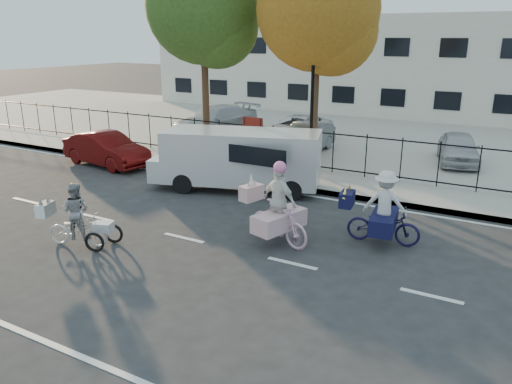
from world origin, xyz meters
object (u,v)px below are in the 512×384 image
Objects in this scene: lamppost at (312,89)px; pedestrian at (223,145)px; lot_car_b at (297,129)px; unicorn_bike at (278,213)px; red_sedan at (106,149)px; white_van at (239,157)px; zebra_trike at (77,222)px; bull_bike at (383,215)px; lot_car_d at (458,148)px; lot_car_a at (215,120)px; lot_car_c at (306,138)px.

lamppost is 2.82× the size of pedestrian.
lot_car_b is at bearing -129.20° from pedestrian.
unicorn_bike is (1.69, -5.92, -2.35)m from lamppost.
lamppost is at bearing -64.71° from red_sedan.
white_van is 2.66m from pedestrian.
bull_bike is at bearing -78.42° from zebra_trike.
lamppost reaches higher than red_sedan.
white_van is at bearing 60.36° from bull_bike.
lamppost reaches higher than lot_car_d.
red_sedan is at bearing 21.36° from zebra_trike.
lot_car_b is at bearing 19.27° from lot_car_a.
bull_bike is (6.34, 3.72, 0.12)m from zebra_trike.
unicorn_bike is 0.49× the size of lot_car_b.
lot_car_d is (11.32, -0.30, -0.11)m from lot_car_a.
white_van is at bearing -36.28° from lot_car_a.
bull_bike is 0.55× the size of lot_car_c.
white_van is 8.78m from lot_car_a.
lot_car_d is (6.84, 12.44, 0.12)m from zebra_trike.
lamppost reaches higher than unicorn_bike.
white_van is 1.22× the size of lot_car_a.
unicorn_bike is 10.34m from lot_car_d.
pedestrian is (-4.99, 5.31, 0.15)m from unicorn_bike.
white_van is 8.79m from lot_car_d.
lot_car_d is (7.07, -0.61, -0.01)m from lot_car_b.
zebra_trike reaches higher than lot_car_a.
lot_car_b is 1.16× the size of lot_car_c.
pedestrian is (-0.86, 7.78, 0.31)m from zebra_trike.
bull_bike reaches higher than lot_car_c.
lot_car_a reaches higher than lot_car_c.
unicorn_bike is 0.44× the size of lot_car_a.
lot_car_b is (-0.23, 13.05, 0.13)m from zebra_trike.
zebra_trike is 0.91× the size of bull_bike.
unicorn_bike is at bearing -74.03° from lamppost.
unicorn_bike is 1.05× the size of bull_bike.
white_van is 1.71× the size of lot_car_d.
bull_bike is 0.47× the size of lot_car_b.
zebra_trike is 7.83m from pedestrian.
red_sedan is 8.02m from lot_car_c.
lot_car_a reaches higher than lot_car_b.
lot_car_a is 1.40× the size of lot_car_d.
unicorn_bike is at bearing -77.96° from zebra_trike.
white_van reaches higher than lot_car_b.
unicorn_bike is at bearing -65.01° from white_van.
zebra_trike is at bearing -55.55° from lot_car_a.
red_sedan is (-11.44, 2.32, -0.09)m from bull_bike.
lot_car_a is (-6.91, 4.35, -2.27)m from lamppost.
lot_car_a is 5.72m from lot_car_c.
bull_bike reaches higher than lot_car_b.
white_van is at bearing -83.45° from red_sedan.
lot_car_c is at bearing 72.23° from white_van.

